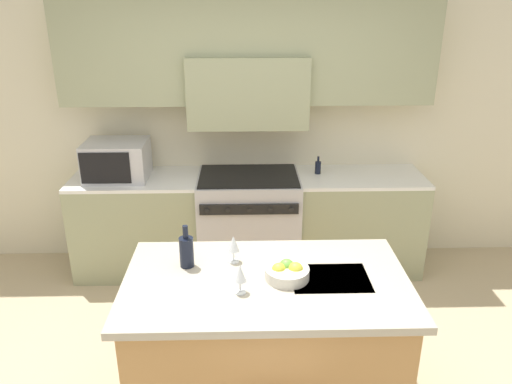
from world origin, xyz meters
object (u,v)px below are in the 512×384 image
(wine_bottle, at_px, (187,251))
(wine_glass_far, at_px, (233,244))
(range_stove, at_px, (249,223))
(microwave, at_px, (117,160))
(oil_bottle_on_counter, at_px, (318,167))
(fruit_bowl, at_px, (287,272))
(wine_glass_near, at_px, (240,274))

(wine_bottle, relative_size, wine_glass_far, 1.53)
(range_stove, relative_size, wine_bottle, 3.54)
(microwave, height_order, wine_bottle, microwave)
(wine_glass_far, relative_size, oil_bottle_on_counter, 1.07)
(fruit_bowl, bearing_deg, range_stove, 96.65)
(wine_glass_near, xyz_separation_m, oil_bottle_on_counter, (0.70, 1.92, -0.06))
(oil_bottle_on_counter, bearing_deg, wine_bottle, -121.90)
(range_stove, xyz_separation_m, fruit_bowl, (0.20, -1.70, 0.50))
(oil_bottle_on_counter, bearing_deg, wine_glass_near, -109.92)
(range_stove, distance_m, wine_glass_far, 1.61)
(wine_glass_near, bearing_deg, wine_glass_far, 96.74)
(wine_bottle, xyz_separation_m, oil_bottle_on_counter, (1.01, 1.63, -0.05))
(wine_bottle, height_order, wine_glass_near, wine_bottle)
(range_stove, xyz_separation_m, wine_bottle, (-0.39, -1.54, 0.56))
(range_stove, distance_m, oil_bottle_on_counter, 0.81)
(wine_glass_near, bearing_deg, microwave, 120.14)
(fruit_bowl, bearing_deg, wine_glass_near, -151.80)
(fruit_bowl, relative_size, oil_bottle_on_counter, 1.57)
(wine_glass_far, height_order, oil_bottle_on_counter, wine_glass_far)
(wine_bottle, xyz_separation_m, fruit_bowl, (0.58, -0.15, -0.06))
(fruit_bowl, height_order, oil_bottle_on_counter, oil_bottle_on_counter)
(wine_glass_near, distance_m, fruit_bowl, 0.31)
(wine_bottle, xyz_separation_m, wine_glass_far, (0.28, 0.04, 0.02))
(range_stove, relative_size, wine_glass_near, 5.41)
(wine_glass_near, bearing_deg, fruit_bowl, 28.20)
(range_stove, height_order, fruit_bowl, fruit_bowl)
(wine_bottle, xyz_separation_m, wine_glass_near, (0.32, -0.30, 0.02))
(microwave, bearing_deg, wine_bottle, -63.98)
(microwave, height_order, wine_glass_near, microwave)
(fruit_bowl, bearing_deg, oil_bottle_on_counter, 76.42)
(wine_glass_far, bearing_deg, oil_bottle_on_counter, 65.08)
(wine_bottle, bearing_deg, fruit_bowl, -14.62)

